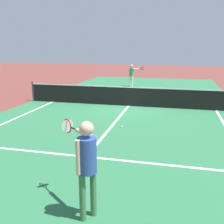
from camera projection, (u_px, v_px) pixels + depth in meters
The scene contains 8 objects.
ground_plane at pixel (129, 106), 13.09m from camera, with size 60.00×60.00×0.00m, color brown.
court_surface_inbounds at pixel (129, 106), 13.09m from camera, with size 10.62×24.40×0.00m, color #2D7247.
line_service_near at pixel (86, 157), 7.06m from camera, with size 8.22×0.10×0.01m, color white.
line_center_service at pixel (114, 124), 10.07m from camera, with size 0.10×6.40×0.01m, color white.
net at pixel (129, 96), 12.97m from camera, with size 10.57×0.09×1.07m.
player_near at pixel (86, 159), 4.33m from camera, with size 0.91×0.98×1.73m.
player_far at pixel (132, 73), 19.19m from camera, with size 1.02×0.78×1.60m.
tennis_ball_mid_court at pixel (122, 127), 9.56m from camera, with size 0.07×0.07×0.07m, color #CCE033.
Camera 1 is at (2.23, -12.60, 2.88)m, focal length 42.23 mm.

